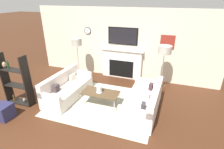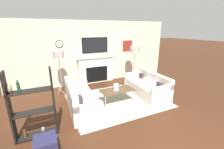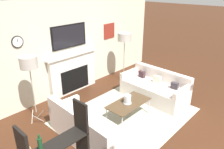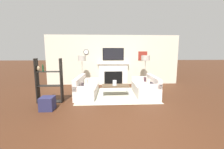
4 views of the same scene
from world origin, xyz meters
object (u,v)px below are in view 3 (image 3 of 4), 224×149
(couch_right, at_px, (155,89))
(floor_lamp_right, at_px, (125,38))
(couch_left, at_px, (88,130))
(hurricane_candle, at_px, (127,100))
(floor_lamp_left, at_px, (29,63))
(coffee_table, at_px, (129,104))

(couch_right, relative_size, floor_lamp_right, 1.15)
(couch_right, bearing_deg, floor_lamp_right, 76.14)
(couch_left, xyz_separation_m, hurricane_candle, (1.18, -0.08, 0.24))
(couch_left, bearing_deg, floor_lamp_left, 103.55)
(couch_left, distance_m, floor_lamp_right, 3.41)
(coffee_table, height_order, floor_lamp_left, floor_lamp_left)
(couch_left, distance_m, couch_right, 2.51)
(coffee_table, bearing_deg, floor_lamp_left, 135.71)
(hurricane_candle, distance_m, floor_lamp_left, 2.35)
(floor_lamp_right, bearing_deg, floor_lamp_left, 180.00)
(couch_left, relative_size, hurricane_candle, 9.47)
(coffee_table, distance_m, floor_lamp_right, 2.48)
(floor_lamp_left, relative_size, floor_lamp_right, 1.00)
(hurricane_candle, xyz_separation_m, floor_lamp_right, (1.68, 1.51, 0.95))
(floor_lamp_left, bearing_deg, coffee_table, -44.29)
(couch_right, height_order, floor_lamp_right, floor_lamp_right)
(hurricane_candle, xyz_separation_m, floor_lamp_left, (-1.53, 1.51, 0.94))
(couch_right, xyz_separation_m, floor_lamp_right, (0.35, 1.44, 1.18))
(couch_left, height_order, coffee_table, couch_left)
(couch_left, xyz_separation_m, floor_lamp_left, (-0.35, 1.43, 1.19))
(couch_right, bearing_deg, floor_lamp_left, 153.29)
(couch_left, distance_m, floor_lamp_left, 1.89)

